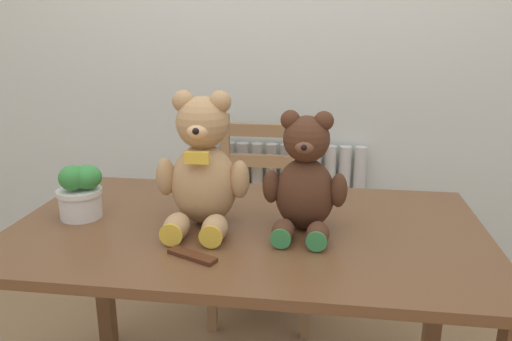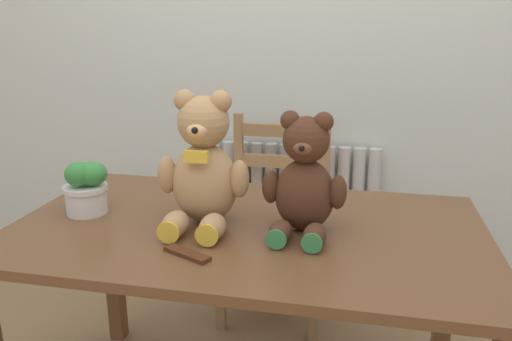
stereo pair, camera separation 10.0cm
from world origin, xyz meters
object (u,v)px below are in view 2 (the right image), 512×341
at_px(wooden_chair_behind, 276,221).
at_px(teddy_bear_right, 304,182).
at_px(chocolate_bar, 187,254).
at_px(teddy_bear_left, 203,168).
at_px(potted_plant, 86,187).

bearing_deg(wooden_chair_behind, teddy_bear_right, 105.44).
distance_m(wooden_chair_behind, chocolate_bar, 1.04).
bearing_deg(chocolate_bar, wooden_chair_behind, 85.74).
distance_m(teddy_bear_right, chocolate_bar, 0.40).
relative_size(teddy_bear_right, chocolate_bar, 2.48).
height_order(teddy_bear_left, chocolate_bar, teddy_bear_left).
relative_size(teddy_bear_right, potted_plant, 2.03).
distance_m(teddy_bear_left, potted_plant, 0.41).
xyz_separation_m(wooden_chair_behind, potted_plant, (-0.50, -0.76, 0.38)).
distance_m(wooden_chair_behind, potted_plant, 0.99).
bearing_deg(teddy_bear_right, wooden_chair_behind, -71.89).
bearing_deg(teddy_bear_right, chocolate_bar, 42.03).
height_order(wooden_chair_behind, chocolate_bar, wooden_chair_behind).
relative_size(wooden_chair_behind, teddy_bear_right, 2.59).
distance_m(wooden_chair_behind, teddy_bear_left, 0.90).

